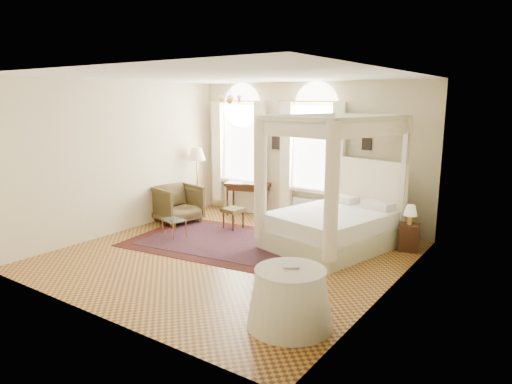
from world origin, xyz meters
TOP-DOWN VIEW (x-y plane):
  - ground at (0.00, 0.00)m, footprint 6.00×6.00m
  - room_walls at (0.00, 0.00)m, footprint 6.00×6.00m
  - window_left at (-1.90, 2.87)m, footprint 1.62×0.27m
  - window_right at (0.20, 2.87)m, footprint 1.62×0.27m
  - chandelier at (-0.90, 1.20)m, footprint 0.51×0.45m
  - wall_pictures at (0.09, 2.97)m, footprint 2.54×0.03m
  - canopy_bed at (1.34, 1.52)m, footprint 2.47×2.80m
  - nightstand at (2.70, 2.18)m, footprint 0.44×0.41m
  - nightstand_lamp at (2.70, 2.17)m, footprint 0.26×0.26m
  - writing_desk at (-1.51, 2.70)m, footprint 1.24×0.89m
  - laptop at (-1.39, 2.56)m, footprint 0.39×0.30m
  - stool at (-1.06, 1.47)m, footprint 0.48×0.48m
  - armchair at (-2.50, 1.17)m, footprint 1.17×1.15m
  - coffee_table at (-1.76, 0.29)m, footprint 0.62×0.51m
  - floor_lamp at (-2.70, 2.11)m, footprint 0.44×0.44m
  - oriental_rug at (-0.70, 0.55)m, footprint 3.87×3.00m
  - side_table at (2.31, -1.73)m, footprint 1.13×1.13m
  - book at (2.16, -1.67)m, footprint 0.33×0.35m

SIDE VIEW (x-z plane):
  - ground at x=0.00m, z-range 0.00..0.00m
  - oriental_rug at x=-0.70m, z-range 0.00..0.01m
  - nightstand at x=2.70m, z-range 0.00..0.53m
  - coffee_table at x=-1.76m, z-range 0.15..0.52m
  - side_table at x=2.31m, z-range -0.01..0.76m
  - stool at x=-1.06m, z-range 0.16..0.64m
  - armchair at x=-2.50m, z-range 0.00..0.89m
  - canopy_bed at x=1.34m, z-range -0.71..1.90m
  - writing_desk at x=-1.51m, z-range 0.30..1.14m
  - book at x=2.16m, z-range 0.77..0.80m
  - nightstand_lamp at x=2.70m, z-range 0.59..0.98m
  - laptop at x=-1.39m, z-range 0.84..0.87m
  - floor_lamp at x=-2.70m, z-range 0.60..2.31m
  - window_left at x=-1.90m, z-range -0.16..3.13m
  - window_right at x=0.20m, z-range -0.16..3.13m
  - wall_pictures at x=0.09m, z-range 1.70..2.09m
  - room_walls at x=0.00m, z-range -1.02..4.98m
  - chandelier at x=-0.90m, z-range 2.66..3.16m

